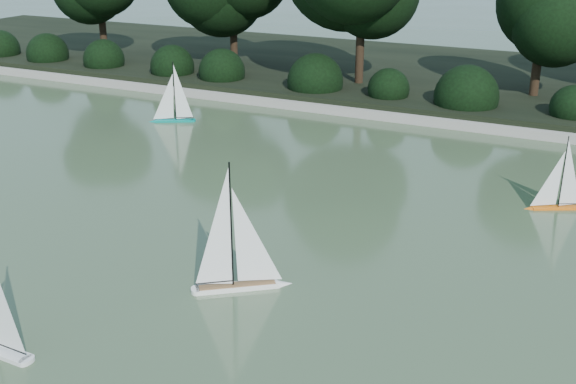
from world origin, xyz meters
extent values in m
plane|color=#394A2C|center=(0.00, 0.00, 0.00)|extent=(80.00, 80.00, 0.00)
cube|color=gray|center=(0.00, 9.00, 0.09)|extent=(40.00, 0.35, 0.18)
cube|color=black|center=(0.00, 13.00, 0.15)|extent=(40.00, 8.00, 0.30)
cylinder|color=black|center=(-11.00, 11.20, 0.76)|extent=(0.20, 0.20, 1.51)
cylinder|color=black|center=(-7.00, 11.80, 0.68)|extent=(0.20, 0.20, 1.37)
cylinder|color=black|center=(-3.00, 10.90, 0.83)|extent=(0.20, 0.20, 1.66)
cylinder|color=black|center=(1.00, 11.40, 0.63)|extent=(0.20, 0.20, 1.26)
sphere|color=black|center=(1.00, 11.40, 2.21)|extent=(2.10, 2.10, 2.10)
sphere|color=black|center=(-12.00, 9.90, 0.45)|extent=(1.10, 1.10, 1.10)
sphere|color=black|center=(-10.00, 9.90, 0.45)|extent=(1.10, 1.10, 1.10)
sphere|color=black|center=(-8.00, 9.90, 0.45)|extent=(1.10, 1.10, 1.10)
sphere|color=black|center=(-6.00, 9.90, 0.45)|extent=(1.10, 1.10, 1.10)
sphere|color=black|center=(-4.00, 9.90, 0.45)|extent=(1.10, 1.10, 1.10)
sphere|color=black|center=(-2.00, 9.90, 0.45)|extent=(1.10, 1.10, 1.10)
sphere|color=black|center=(0.00, 9.90, 0.45)|extent=(1.10, 1.10, 1.10)
sphere|color=black|center=(2.00, 9.90, 0.45)|extent=(1.10, 1.10, 1.10)
cylinder|color=silver|center=(-1.83, -1.13, 0.04)|extent=(0.11, 0.11, 0.09)
cylinder|color=black|center=(-2.03, -1.12, 0.14)|extent=(0.41, 0.03, 0.01)
cube|color=white|center=(-0.74, 1.07, 0.05)|extent=(0.88, 0.74, 0.10)
cone|color=white|center=(-0.30, 1.41, 0.05)|extent=(0.27, 0.27, 0.19)
cylinder|color=white|center=(-1.13, 0.78, 0.05)|extent=(0.16, 0.16, 0.10)
cube|color=olive|center=(-0.74, 1.07, 0.10)|extent=(0.79, 0.65, 0.01)
cylinder|color=black|center=(-0.78, 1.04, 0.84)|extent=(0.03, 0.03, 1.49)
cylinder|color=black|center=(-0.95, 0.91, 0.15)|extent=(0.36, 0.28, 0.02)
cube|color=orange|center=(2.27, 5.29, 0.04)|extent=(0.69, 0.45, 0.07)
cone|color=orange|center=(1.90, 5.10, 0.04)|extent=(0.19, 0.19, 0.14)
cylinder|color=black|center=(2.30, 5.30, 0.62)|extent=(0.02, 0.02, 1.09)
cylinder|color=black|center=(2.44, 5.38, 0.11)|extent=(0.29, 0.16, 0.01)
cube|color=#018276|center=(-5.61, 6.86, 0.04)|extent=(0.78, 0.53, 0.08)
cone|color=#018276|center=(-6.02, 6.64, 0.04)|extent=(0.22, 0.22, 0.16)
cylinder|color=#018276|center=(-5.26, 7.06, 0.04)|extent=(0.13, 0.13, 0.08)
cylinder|color=black|center=(-5.57, 6.88, 0.70)|extent=(0.02, 0.02, 1.24)
cylinder|color=black|center=(-5.42, 6.97, 0.13)|extent=(0.33, 0.19, 0.01)
camera|label=1|loc=(3.06, -5.35, 4.04)|focal=45.00mm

